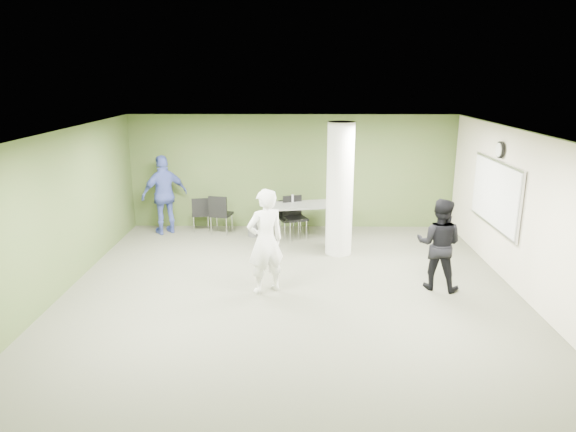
{
  "coord_description": "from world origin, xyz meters",
  "views": [
    {
      "loc": [
        0.05,
        -8.48,
        3.71
      ],
      "look_at": [
        -0.07,
        1.0,
        1.1
      ],
      "focal_mm": 32.0,
      "sensor_mm": 36.0,
      "label": 1
    }
  ],
  "objects_px": {
    "folding_table": "(299,206)",
    "man_blue": "(165,195)",
    "man_black": "(439,244)",
    "chair_back_left": "(201,212)",
    "woman_white": "(265,241)"
  },
  "relations": [
    {
      "from": "man_black",
      "to": "man_blue",
      "type": "distance_m",
      "value": 6.53
    },
    {
      "from": "chair_back_left",
      "to": "man_black",
      "type": "bearing_deg",
      "value": 134.38
    },
    {
      "from": "folding_table",
      "to": "man_blue",
      "type": "distance_m",
      "value": 3.24
    },
    {
      "from": "woman_white",
      "to": "man_black",
      "type": "distance_m",
      "value": 3.06
    },
    {
      "from": "woman_white",
      "to": "man_blue",
      "type": "xyz_separation_m",
      "value": [
        -2.6,
        3.46,
        0.02
      ]
    },
    {
      "from": "chair_back_left",
      "to": "woman_white",
      "type": "bearing_deg",
      "value": 106.0
    },
    {
      "from": "folding_table",
      "to": "chair_back_left",
      "type": "xyz_separation_m",
      "value": [
        -2.41,
        0.53,
        -0.28
      ]
    },
    {
      "from": "man_blue",
      "to": "woman_white",
      "type": "bearing_deg",
      "value": 92.89
    },
    {
      "from": "folding_table",
      "to": "man_black",
      "type": "xyz_separation_m",
      "value": [
        2.44,
        -2.91,
        0.06
      ]
    },
    {
      "from": "woman_white",
      "to": "man_blue",
      "type": "bearing_deg",
      "value": -81.6
    },
    {
      "from": "man_black",
      "to": "woman_white",
      "type": "bearing_deg",
      "value": 26.63
    },
    {
      "from": "folding_table",
      "to": "man_black",
      "type": "relative_size",
      "value": 1.11
    },
    {
      "from": "folding_table",
      "to": "man_black",
      "type": "height_order",
      "value": "man_black"
    },
    {
      "from": "folding_table",
      "to": "woman_white",
      "type": "bearing_deg",
      "value": -112.19
    },
    {
      "from": "folding_table",
      "to": "chair_back_left",
      "type": "height_order",
      "value": "folding_table"
    }
  ]
}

